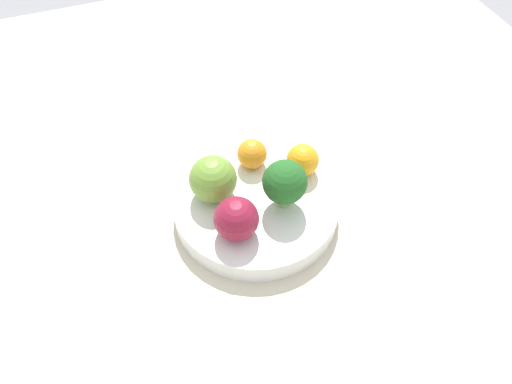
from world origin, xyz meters
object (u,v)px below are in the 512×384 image
object	(u,v)px
bowl	(256,204)
apple_red	(213,179)
orange_front	(252,154)
apple_green	(236,219)
broccoli	(285,183)
orange_back	(303,160)

from	to	relation	value
bowl	apple_red	distance (m)	0.07
apple_red	orange_front	distance (m)	0.07
bowl	apple_green	world-z (taller)	apple_green
broccoli	apple_green	xyz separation A→B (m)	(0.02, -0.07, -0.01)
bowl	apple_red	xyz separation A→B (m)	(-0.02, -0.05, 0.04)
apple_green	orange_back	world-z (taller)	apple_green
broccoli	apple_red	world-z (taller)	broccoli
bowl	apple_red	bearing A→B (deg)	-114.67
bowl	apple_green	bearing A→B (deg)	-42.89
orange_front	apple_green	bearing A→B (deg)	-29.15
bowl	orange_back	distance (m)	0.08
broccoli	orange_back	size ratio (longest dim) A/B	1.61
bowl	apple_red	size ratio (longest dim) A/B	3.56
bowl	orange_back	size ratio (longest dim) A/B	4.99
orange_front	broccoli	bearing A→B (deg)	10.27
broccoli	orange_back	distance (m)	0.06
apple_red	apple_green	distance (m)	0.07
broccoli	bowl	bearing A→B (deg)	-127.16
apple_green	apple_red	bearing A→B (deg)	-172.86
broccoli	apple_red	bearing A→B (deg)	-119.71
bowl	broccoli	bearing A→B (deg)	52.84
broccoli	orange_back	world-z (taller)	broccoli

